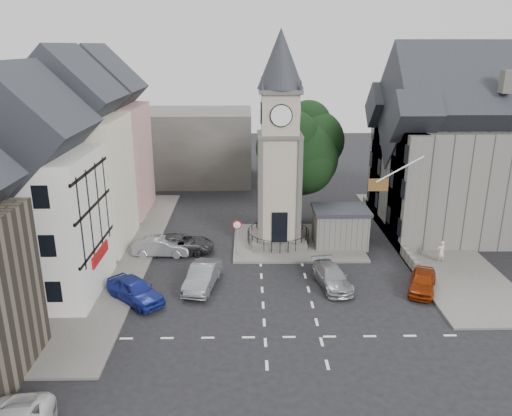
{
  "coord_description": "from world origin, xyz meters",
  "views": [
    {
      "loc": [
        -2.39,
        -28.96,
        15.09
      ],
      "look_at": [
        -1.81,
        5.0,
        3.94
      ],
      "focal_mm": 35.0,
      "sensor_mm": 36.0,
      "label": 1
    }
  ],
  "objects_px": {
    "car_east_red": "(423,281)",
    "clock_tower": "(280,142)",
    "stone_shelter": "(340,227)",
    "pedestrian": "(441,252)",
    "car_west_blue": "(135,290)"
  },
  "relations": [
    {
      "from": "car_east_red",
      "to": "clock_tower",
      "type": "bearing_deg",
      "value": 159.33
    },
    {
      "from": "clock_tower",
      "to": "car_east_red",
      "type": "bearing_deg",
      "value": -43.34
    },
    {
      "from": "clock_tower",
      "to": "stone_shelter",
      "type": "distance_m",
      "value": 8.15
    },
    {
      "from": "car_east_red",
      "to": "pedestrian",
      "type": "distance_m",
      "value": 5.04
    },
    {
      "from": "clock_tower",
      "to": "stone_shelter",
      "type": "height_order",
      "value": "clock_tower"
    },
    {
      "from": "car_west_blue",
      "to": "car_east_red",
      "type": "relative_size",
      "value": 1.14
    },
    {
      "from": "car_east_red",
      "to": "pedestrian",
      "type": "xyz_separation_m",
      "value": [
        2.72,
        4.23,
        0.21
      ]
    },
    {
      "from": "stone_shelter",
      "to": "clock_tower",
      "type": "bearing_deg",
      "value": 174.16
    },
    {
      "from": "clock_tower",
      "to": "car_east_red",
      "type": "height_order",
      "value": "clock_tower"
    },
    {
      "from": "clock_tower",
      "to": "pedestrian",
      "type": "xyz_separation_m",
      "value": [
        11.5,
        -4.05,
        -7.25
      ]
    },
    {
      "from": "stone_shelter",
      "to": "car_east_red",
      "type": "relative_size",
      "value": 1.11
    },
    {
      "from": "car_east_red",
      "to": "pedestrian",
      "type": "relative_size",
      "value": 2.23
    },
    {
      "from": "clock_tower",
      "to": "car_east_red",
      "type": "xyz_separation_m",
      "value": [
        8.78,
        -8.28,
        -7.46
      ]
    },
    {
      "from": "stone_shelter",
      "to": "pedestrian",
      "type": "bearing_deg",
      "value": -27.99
    },
    {
      "from": "stone_shelter",
      "to": "pedestrian",
      "type": "relative_size",
      "value": 2.48
    }
  ]
}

